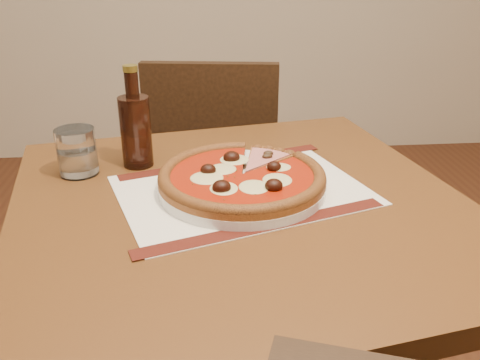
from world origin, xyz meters
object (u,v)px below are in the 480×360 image
(table, at_px, (241,248))
(plate, at_px, (242,185))
(pizza, at_px, (242,176))
(water_glass, at_px, (77,152))
(bottle, at_px, (136,128))
(chair_far, at_px, (215,166))

(table, bearing_deg, plate, 82.17)
(pizza, relative_size, water_glass, 3.31)
(table, bearing_deg, water_glass, 155.07)
(pizza, distance_m, bottle, 0.25)
(table, relative_size, chair_far, 1.09)
(pizza, height_order, water_glass, water_glass)
(plate, distance_m, bottle, 0.26)
(table, xyz_separation_m, bottle, (-0.20, 0.18, 0.18))
(chair_far, height_order, plate, chair_far)
(table, xyz_separation_m, water_glass, (-0.31, 0.15, 0.15))
(table, relative_size, pizza, 3.03)
(water_glass, bearing_deg, chair_far, 64.77)
(chair_far, relative_size, bottle, 4.14)
(table, distance_m, plate, 0.12)
(chair_far, bearing_deg, water_glass, 72.31)
(plate, bearing_deg, table, -97.83)
(pizza, bearing_deg, chair_far, 91.98)
(table, xyz_separation_m, plate, (0.01, 0.04, 0.11))
(pizza, height_order, bottle, bottle)
(plate, xyz_separation_m, pizza, (-0.00, -0.00, 0.02))
(plate, height_order, water_glass, water_glass)
(pizza, distance_m, water_glass, 0.34)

